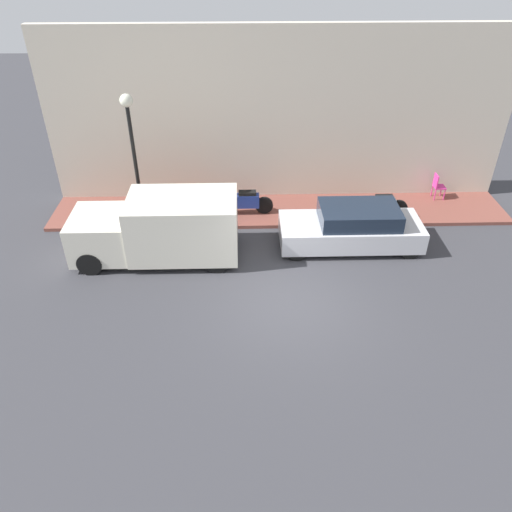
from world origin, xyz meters
The scene contains 10 objects.
ground_plane centered at (0.00, 0.00, 0.00)m, with size 60.00×60.00×0.00m, color #38383D.
sidewalk centered at (4.96, 0.00, 0.06)m, with size 2.23×15.87×0.12m.
building_facade centered at (6.22, 0.00, 3.00)m, with size 0.30×15.87×6.00m.
parked_car centered at (2.74, -2.11, 0.66)m, with size 1.72×4.40×1.38m.
delivery_van centered at (2.30, 3.82, 1.01)m, with size 1.97×4.92×1.99m.
motorcycle_red centered at (4.28, 2.96, 0.52)m, with size 0.30×1.91×0.73m.
motorcycle_blue centered at (4.69, 1.28, 0.58)m, with size 0.30×2.07×0.85m.
scooter_silver centered at (4.24, -3.32, 0.59)m, with size 0.30×2.00×0.86m.
streetlamp centered at (4.27, 4.68, 3.20)m, with size 0.40×0.40×4.30m.
cafe_chair centered at (5.65, -5.78, 0.64)m, with size 0.40×0.40×0.93m.
Camera 1 is at (-10.51, 1.27, 8.74)m, focal length 35.00 mm.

